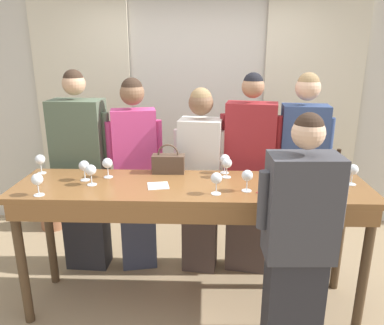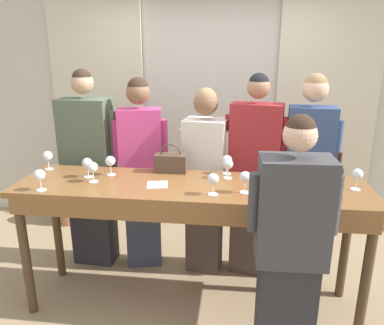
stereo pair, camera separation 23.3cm
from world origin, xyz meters
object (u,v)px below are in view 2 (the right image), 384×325
(handbag, at_px, (171,162))
(wine_glass_back_left, at_px, (213,180))
(wine_glass_front_mid, at_px, (40,176))
(guest_navy_coat, at_px, (307,177))
(wine_glass_center_left, at_px, (48,156))
(guest_striped_shirt, at_px, (254,177))
(wine_glass_front_right, at_px, (245,178))
(wine_glass_back_right, at_px, (357,175))
(tasting_bar, at_px, (190,201))
(wine_glass_center_mid, at_px, (87,164))
(wine_glass_near_host, at_px, (93,168))
(wine_bottle, at_px, (337,181))
(wine_glass_by_bottle, at_px, (227,161))
(wine_glass_center_right, at_px, (293,173))
(potted_plant, at_px, (66,200))
(wine_glass_front_left, at_px, (110,162))
(wine_glass_back_mid, at_px, (228,165))
(host_pouring, at_px, (290,254))
(guest_pink_top, at_px, (141,171))
(guest_cream_sweater, at_px, (205,181))
(guest_olive_jacket, at_px, (90,171))

(handbag, height_order, wine_glass_back_left, handbag)
(wine_glass_front_mid, distance_m, guest_navy_coat, 2.15)
(wine_glass_center_left, bearing_deg, guest_striped_shirt, 11.02)
(wine_glass_front_right, distance_m, wine_glass_back_right, 0.81)
(tasting_bar, height_order, wine_glass_front_right, wine_glass_front_right)
(wine_glass_center_mid, height_order, wine_glass_near_host, same)
(wine_bottle, height_order, wine_glass_by_bottle, wine_bottle)
(wine_glass_center_right, xyz_separation_m, guest_navy_coat, (0.20, 0.51, -0.20))
(tasting_bar, xyz_separation_m, potted_plant, (-1.67, 1.34, -0.64))
(wine_glass_front_left, relative_size, wine_glass_back_mid, 1.00)
(tasting_bar, height_order, host_pouring, host_pouring)
(wine_glass_front_left, distance_m, wine_glass_near_host, 0.19)
(wine_glass_front_right, bearing_deg, wine_glass_back_mid, 114.11)
(wine_glass_front_mid, height_order, wine_glass_back_mid, same)
(guest_pink_top, height_order, guest_striped_shirt, guest_striped_shirt)
(wine_glass_back_left, height_order, guest_pink_top, guest_pink_top)
(wine_glass_center_left, distance_m, guest_pink_top, 0.81)
(wine_glass_center_left, height_order, wine_glass_near_host, same)
(tasting_bar, relative_size, wine_glass_back_left, 16.83)
(wine_glass_center_left, relative_size, host_pouring, 0.09)
(wine_glass_by_bottle, bearing_deg, wine_glass_center_mid, -168.97)
(wine_glass_by_bottle, xyz_separation_m, guest_navy_coat, (0.68, 0.27, -0.20))
(handbag, xyz_separation_m, wine_glass_back_left, (0.38, -0.45, 0.03))
(tasting_bar, bearing_deg, potted_plant, 141.37)
(wine_bottle, relative_size, wine_glass_by_bottle, 2.06)
(wine_glass_by_bottle, bearing_deg, guest_striped_shirt, 49.69)
(wine_glass_by_bottle, height_order, guest_navy_coat, guest_navy_coat)
(wine_glass_front_right, distance_m, wine_glass_back_left, 0.23)
(wine_glass_by_bottle, xyz_separation_m, host_pouring, (0.41, -0.85, -0.30))
(guest_cream_sweater, distance_m, guest_striped_shirt, 0.44)
(wine_glass_back_mid, distance_m, guest_navy_coat, 0.80)
(guest_navy_coat, bearing_deg, wine_glass_back_right, -63.95)
(handbag, bearing_deg, host_pouring, -44.51)
(wine_glass_center_left, distance_m, wine_glass_back_left, 1.46)
(wine_glass_center_mid, distance_m, guest_olive_jacket, 0.57)
(wine_glass_center_mid, height_order, guest_pink_top, guest_pink_top)
(wine_glass_center_right, relative_size, guest_cream_sweater, 0.09)
(wine_glass_back_left, bearing_deg, wine_glass_back_right, 12.48)
(wine_glass_by_bottle, xyz_separation_m, guest_striped_shirt, (0.23, 0.27, -0.22))
(wine_glass_back_left, relative_size, guest_cream_sweater, 0.09)
(wine_glass_front_left, xyz_separation_m, guest_olive_jacket, (-0.35, 0.41, -0.23))
(handbag, distance_m, wine_glass_center_left, 1.03)
(wine_glass_front_right, bearing_deg, wine_bottle, -2.75)
(wine_glass_front_mid, height_order, potted_plant, wine_glass_front_mid)
(wine_glass_back_mid, bearing_deg, guest_pink_top, 154.45)
(wine_glass_back_left, xyz_separation_m, potted_plant, (-1.85, 1.49, -0.87))
(wine_glass_back_mid, distance_m, wine_glass_back_right, 0.93)
(handbag, relative_size, wine_glass_front_left, 1.65)
(wine_glass_back_right, bearing_deg, wine_bottle, -134.72)
(wine_glass_back_right, xyz_separation_m, host_pouring, (-0.52, -0.62, -0.30))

